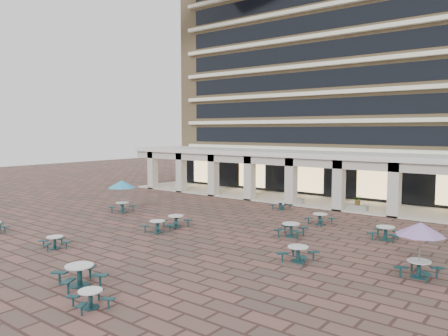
{
  "coord_description": "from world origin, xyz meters",
  "views": [
    {
      "loc": [
        15.79,
        -19.78,
        6.29
      ],
      "look_at": [
        -1.94,
        3.0,
        3.77
      ],
      "focal_mm": 35.0,
      "sensor_mm": 36.0,
      "label": 1
    }
  ],
  "objects": [
    {
      "name": "picnic_table_5",
      "position": [
        -5.31,
        -7.34,
        0.39
      ],
      "size": [
        1.71,
        1.71,
        0.64
      ],
      "rotation": [
        0.0,
        0.0,
        -0.31
      ],
      "color": "#14373E",
      "rests_on": "ground"
    },
    {
      "name": "picnic_table_7",
      "position": [
        3.31,
        2.71,
        0.47
      ],
      "size": [
        1.99,
        1.99,
        0.79
      ],
      "rotation": [
        0.0,
        0.0,
        0.19
      ],
      "color": "#14373E",
      "rests_on": "ground"
    },
    {
      "name": "apartment_building",
      "position": [
        0.0,
        25.47,
        12.6
      ],
      "size": [
        40.0,
        15.5,
        25.2
      ],
      "color": "tan",
      "rests_on": "ground"
    },
    {
      "name": "picnic_table_2",
      "position": [
        2.86,
        -10.87,
        0.39
      ],
      "size": [
        1.69,
        1.69,
        0.65
      ],
      "rotation": [
        0.0,
        0.0,
        -0.28
      ],
      "color": "#14373E",
      "rests_on": "ground"
    },
    {
      "name": "picnic_table_12",
      "position": [
        -1.64,
        10.0,
        0.39
      ],
      "size": [
        1.54,
        1.54,
        0.65
      ],
      "rotation": [
        0.0,
        0.0,
        -0.08
      ],
      "color": "#14373E",
      "rests_on": "ground"
    },
    {
      "name": "ground",
      "position": [
        0.0,
        0.0,
        0.0
      ],
      "size": [
        120.0,
        120.0,
        0.0
      ],
      "primitive_type": "plane",
      "color": "brown",
      "rests_on": "ground"
    },
    {
      "name": "planter_left",
      "position": [
        -1.99,
        12.9,
        0.42
      ],
      "size": [
        1.5,
        0.62,
        1.14
      ],
      "color": "gray",
      "rests_on": "ground"
    },
    {
      "name": "picnic_table_9",
      "position": [
        -3.82,
        0.32,
        0.45
      ],
      "size": [
        1.77,
        1.77,
        0.76
      ],
      "rotation": [
        0.0,
        0.0,
        -0.06
      ],
      "color": "#14373E",
      "rests_on": "ground"
    },
    {
      "name": "picnic_table_8",
      "position": [
        -3.69,
        -1.44,
        0.44
      ],
      "size": [
        1.65,
        1.65,
        0.73
      ],
      "rotation": [
        0.0,
        0.0,
        0.01
      ],
      "color": "#14373E",
      "rests_on": "ground"
    },
    {
      "name": "picnic_table_4",
      "position": [
        -10.69,
        1.53,
        2.07
      ],
      "size": [
        2.11,
        2.11,
        2.43
      ],
      "rotation": [
        0.0,
        0.0,
        0.18
      ],
      "color": "#14373E",
      "rests_on": "ground"
    },
    {
      "name": "picnic_table_10",
      "position": [
        8.0,
        5.31,
        0.46
      ],
      "size": [
        1.82,
        1.82,
        0.78
      ],
      "rotation": [
        0.0,
        0.0,
        0.06
      ],
      "color": "#14373E",
      "rests_on": "ground"
    },
    {
      "name": "picnic_table_11",
      "position": [
        11.2,
        -0.33,
        2.02
      ],
      "size": [
        2.06,
        2.06,
        2.37
      ],
      "rotation": [
        0.0,
        0.0,
        -0.16
      ],
      "color": "#14373E",
      "rests_on": "ground"
    },
    {
      "name": "picnic_table_13",
      "position": [
        3.25,
        6.76,
        0.44
      ],
      "size": [
        1.9,
        1.9,
        0.74
      ],
      "rotation": [
        0.0,
        0.0,
        -0.24
      ],
      "color": "#14373E",
      "rests_on": "ground"
    },
    {
      "name": "picnic_table_1",
      "position": [
        0.64,
        -9.82,
        0.51
      ],
      "size": [
        2.27,
        2.27,
        0.86
      ],
      "rotation": [
        0.0,
        0.0,
        -0.3
      ],
      "color": "#14373E",
      "rests_on": "ground"
    },
    {
      "name": "planter_right",
      "position": [
        3.49,
        12.9,
        0.52
      ],
      "size": [
        1.5,
        0.82,
        1.28
      ],
      "color": "gray",
      "rests_on": "ground"
    },
    {
      "name": "retail_arcade",
      "position": [
        0.0,
        14.8,
        3.0
      ],
      "size": [
        42.0,
        6.6,
        4.4
      ],
      "color": "white",
      "rests_on": "ground"
    },
    {
      "name": "picnic_table_3",
      "position": [
        6.04,
        -1.48,
        0.44
      ],
      "size": [
        1.69,
        1.69,
        0.74
      ],
      "rotation": [
        0.0,
        0.0,
        0.02
      ],
      "color": "#14373E",
      "rests_on": "ground"
    }
  ]
}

